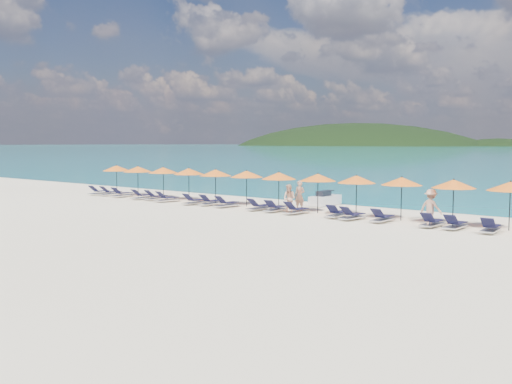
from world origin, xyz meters
The scene contains 37 objects.
ground centered at (0.00, 0.00, 0.00)m, with size 1400.00×1400.00×0.00m, color beige.
headland_main centered at (-300.00, 540.00, -38.00)m, with size 374.00×242.00×126.50m.
headland_small centered at (-150.00, 560.00, -35.00)m, with size 162.00×126.00×85.50m.
jetski centered at (0.85, 8.87, 0.38)m, with size 1.04×2.59×0.91m.
beachgoer_a centered at (1.31, 5.40, 0.89)m, with size 0.65×0.43×1.78m, color tan.
beachgoer_b centered at (1.17, 4.57, 0.79)m, with size 0.77×0.44×1.58m, color tan.
beachgoer_c centered at (9.45, 4.79, 0.87)m, with size 1.13×0.52×1.74m, color tan.
umbrella_0 centered at (-15.49, 5.14, 2.02)m, with size 2.10×2.10×2.28m.
umbrella_1 centered at (-12.96, 5.13, 2.02)m, with size 2.10×2.10×2.28m.
umbrella_2 centered at (-10.34, 5.29, 2.02)m, with size 2.10×2.10×2.28m.
umbrella_3 centered at (-7.75, 5.27, 2.02)m, with size 2.10×2.10×2.28m.
umbrella_4 centered at (-5.17, 5.18, 2.02)m, with size 2.10×2.10×2.28m.
umbrella_5 centered at (-2.65, 5.32, 2.02)m, with size 2.10×2.10×2.28m.
umbrella_6 centered at (0.03, 5.08, 2.02)m, with size 2.10×2.10×2.28m.
umbrella_7 centered at (2.66, 5.25, 2.02)m, with size 2.10×2.10×2.28m.
umbrella_8 centered at (5.14, 5.20, 2.02)m, with size 2.10×2.10×2.28m.
umbrella_9 centered at (7.67, 5.31, 2.02)m, with size 2.10×2.10×2.28m.
umbrella_10 centered at (10.39, 5.13, 2.02)m, with size 2.10×2.10×2.28m.
umbrella_11 centered at (12.90, 5.30, 2.02)m, with size 2.10×2.10×2.28m.
lounger_0 centered at (-16.14, 3.98, 0.24)m, with size 0.74×1.74×0.66m.
lounger_1 centered at (-14.96, 4.15, 0.24)m, with size 0.66×1.72×0.66m.
lounger_2 centered at (-13.43, 4.01, 0.24)m, with size 0.72×1.74×0.66m.
lounger_3 centered at (-10.97, 3.88, 0.24)m, with size 0.67×1.72×0.66m.
lounger_4 centered at (-9.79, 4.09, 0.24)m, with size 0.72×1.73×0.66m.
lounger_5 centered at (-8.38, 3.88, 0.24)m, with size 0.78×1.75×0.66m.
lounger_6 centered at (-5.81, 3.84, 0.24)m, with size 0.63×1.70×0.66m.
lounger_7 centered at (-4.63, 4.11, 0.24)m, with size 0.67×1.72×0.66m.
lounger_8 centered at (-3.17, 4.03, 0.24)m, with size 0.73×1.74×0.66m.
lounger_9 centered at (-0.62, 4.03, 0.24)m, with size 0.72×1.74×0.66m.
lounger_10 centered at (0.56, 4.04, 0.24)m, with size 0.78×1.75×0.66m.
lounger_11 centered at (2.07, 3.99, 0.24)m, with size 0.75×1.74×0.66m.
lounger_12 centered at (4.60, 4.16, 0.24)m, with size 0.73×1.74×0.66m.
lounger_13 centered at (5.66, 3.90, 0.24)m, with size 0.77×1.75×0.66m.
lounger_14 centered at (7.25, 4.09, 0.24)m, with size 0.63×1.70×0.66m.
lounger_15 centered at (9.80, 4.10, 0.24)m, with size 0.65×1.71×0.66m.
lounger_16 centered at (10.91, 4.08, 0.24)m, with size 0.66×1.72×0.66m.
lounger_17 centered at (12.47, 4.06, 0.24)m, with size 0.75×1.74×0.66m.
Camera 1 is at (20.19, -21.68, 3.99)m, focal length 40.00 mm.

